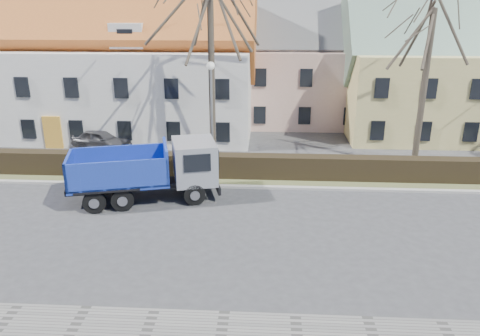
# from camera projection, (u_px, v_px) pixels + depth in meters

# --- Properties ---
(ground) EXTENTS (120.00, 120.00, 0.00)m
(ground) POSITION_uv_depth(u_px,v_px,m) (237.00, 227.00, 20.43)
(ground) COLOR #3A3A3C
(curb_far) EXTENTS (80.00, 0.30, 0.12)m
(curb_far) POSITION_uv_depth(u_px,v_px,m) (243.00, 187.00, 24.74)
(curb_far) COLOR #A4A09A
(curb_far) RESTS_ON ground
(grass_strip) EXTENTS (80.00, 3.00, 0.10)m
(grass_strip) POSITION_uv_depth(u_px,v_px,m) (244.00, 176.00, 26.25)
(grass_strip) COLOR #525932
(grass_strip) RESTS_ON ground
(hedge) EXTENTS (60.00, 0.90, 1.30)m
(hedge) POSITION_uv_depth(u_px,v_px,m) (244.00, 167.00, 25.86)
(hedge) COLOR black
(hedge) RESTS_ON ground
(building_white) EXTENTS (26.80, 10.80, 9.50)m
(building_white) POSITION_uv_depth(u_px,v_px,m) (76.00, 67.00, 34.61)
(building_white) COLOR silver
(building_white) RESTS_ON ground
(building_pink) EXTENTS (10.80, 8.80, 8.00)m
(building_pink) POSITION_uv_depth(u_px,v_px,m) (302.00, 71.00, 37.68)
(building_pink) COLOR #D2A595
(building_pink) RESTS_ON ground
(building_yellow) EXTENTS (18.80, 10.80, 8.50)m
(building_yellow) POSITION_uv_depth(u_px,v_px,m) (471.00, 75.00, 34.10)
(building_yellow) COLOR #D1C072
(building_yellow) RESTS_ON ground
(tree_1) EXTENTS (9.20, 9.20, 12.65)m
(tree_1) POSITION_uv_depth(u_px,v_px,m) (211.00, 57.00, 26.42)
(tree_1) COLOR #383127
(tree_1) RESTS_ON ground
(tree_2) EXTENTS (8.00, 8.00, 11.00)m
(tree_2) POSITION_uv_depth(u_px,v_px,m) (426.00, 74.00, 26.03)
(tree_2) COLOR #383127
(tree_2) RESTS_ON ground
(dump_truck) EXTENTS (7.88, 4.58, 2.97)m
(dump_truck) POSITION_uv_depth(u_px,v_px,m) (139.00, 172.00, 22.78)
(dump_truck) COLOR #162E98
(dump_truck) RESTS_ON ground
(streetlight) EXTENTS (0.50, 0.50, 6.35)m
(streetlight) POSITION_uv_depth(u_px,v_px,m) (212.00, 118.00, 26.05)
(streetlight) COLOR gray
(streetlight) RESTS_ON ground
(cart_frame) EXTENTS (0.68, 0.40, 0.61)m
(cart_frame) POSITION_uv_depth(u_px,v_px,m) (188.00, 185.00, 24.27)
(cart_frame) COLOR silver
(cart_frame) RESTS_ON ground
(parked_car_a) EXTENTS (4.30, 2.59, 1.37)m
(parked_car_a) POSITION_uv_depth(u_px,v_px,m) (102.00, 139.00, 31.01)
(parked_car_a) COLOR #3B3B3D
(parked_car_a) RESTS_ON ground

